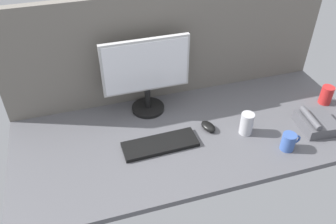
{
  "coord_description": "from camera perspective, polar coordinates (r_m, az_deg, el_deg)",
  "views": [
    {
      "loc": [
        -50.98,
        -126.71,
        119.67
      ],
      "look_at": [
        -6.64,
        0.0,
        14.0
      ],
      "focal_mm": 37.45,
      "sensor_mm": 36.0,
      "label": 1
    }
  ],
  "objects": [
    {
      "name": "monitor",
      "position": [
        1.83,
        -3.56,
        6.49
      ],
      "size": [
        46.2,
        18.0,
        42.28
      ],
      "color": "black",
      "rests_on": "ground_plane"
    },
    {
      "name": "cubicle_wall_back",
      "position": [
        1.94,
        0.3,
        10.76
      ],
      "size": [
        180.0,
        5.0,
        60.72
      ],
      "color": "slate",
      "rests_on": "ground_plane"
    },
    {
      "name": "ground_plane",
      "position": [
        1.83,
        3.75,
        -3.47
      ],
      "size": [
        180.0,
        80.0,
        3.0
      ],
      "primitive_type": "cube",
      "color": "#515156"
    },
    {
      "name": "desk_phone",
      "position": [
        1.97,
        22.92,
        -1.58
      ],
      "size": [
        18.72,
        20.52,
        8.8
      ],
      "color": "#4C4C51",
      "rests_on": "ground_plane"
    },
    {
      "name": "mug_ceramic_blue",
      "position": [
        1.78,
        19.04,
        -4.58
      ],
      "size": [
        9.98,
        6.71,
        8.97
      ],
      "color": "#38569E",
      "rests_on": "ground_plane"
    },
    {
      "name": "mug_red_plastic",
      "position": [
        2.17,
        24.37,
        2.54
      ],
      "size": [
        6.79,
        6.79,
        10.66
      ],
      "color": "red",
      "rests_on": "ground_plane"
    },
    {
      "name": "keyboard",
      "position": [
        1.73,
        -1.28,
        -5.27
      ],
      "size": [
        37.31,
        13.92,
        2.0
      ],
      "primitive_type": "cube",
      "rotation": [
        0.0,
        0.0,
        0.02
      ],
      "color": "black",
      "rests_on": "ground_plane"
    },
    {
      "name": "mug_steel",
      "position": [
        1.81,
        12.68,
        -1.85
      ],
      "size": [
        6.68,
        6.68,
        11.96
      ],
      "color": "#B2B2B7",
      "rests_on": "ground_plane"
    },
    {
      "name": "mouse",
      "position": [
        1.83,
        6.57,
        -2.37
      ],
      "size": [
        8.0,
        10.76,
        3.4
      ],
      "primitive_type": "ellipsoid",
      "rotation": [
        0.0,
        0.0,
        0.27
      ],
      "color": "black",
      "rests_on": "ground_plane"
    }
  ]
}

